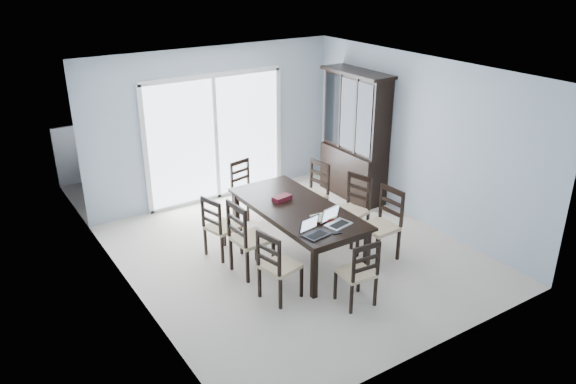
{
  "coord_description": "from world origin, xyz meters",
  "views": [
    {
      "loc": [
        -3.92,
        -5.79,
        3.95
      ],
      "look_at": [
        -0.15,
        0.0,
        1.01
      ],
      "focal_mm": 35.0,
      "sensor_mm": 36.0,
      "label": 1
    }
  ],
  "objects_px": {
    "chair_right_near": "(385,216)",
    "chair_end_near": "(361,267)",
    "cell_phone": "(337,233)",
    "chair_left_mid": "(245,231)",
    "chair_end_far": "(244,182)",
    "laptop_silver": "(338,221)",
    "chair_left_near": "(275,259)",
    "chair_right_mid": "(354,201)",
    "dining_table": "(297,212)",
    "laptop_dark": "(317,232)",
    "chair_left_far": "(217,221)",
    "hot_tub": "(172,162)",
    "china_hutch": "(355,137)",
    "chair_right_far": "(314,186)",
    "game_box": "(282,198)"
  },
  "relations": [
    {
      "from": "china_hutch",
      "to": "dining_table",
      "type": "bearing_deg",
      "value": -148.29
    },
    {
      "from": "chair_right_far",
      "to": "hot_tub",
      "type": "height_order",
      "value": "chair_right_far"
    },
    {
      "from": "chair_left_mid",
      "to": "chair_right_far",
      "type": "height_order",
      "value": "chair_left_mid"
    },
    {
      "from": "laptop_silver",
      "to": "chair_end_near",
      "type": "bearing_deg",
      "value": -118.17
    },
    {
      "from": "chair_left_near",
      "to": "china_hutch",
      "type": "bearing_deg",
      "value": 112.75
    },
    {
      "from": "chair_left_far",
      "to": "chair_right_mid",
      "type": "xyz_separation_m",
      "value": [
        1.94,
        -0.59,
        0.05
      ]
    },
    {
      "from": "chair_right_mid",
      "to": "chair_left_far",
      "type": "bearing_deg",
      "value": 58.92
    },
    {
      "from": "chair_left_mid",
      "to": "laptop_silver",
      "type": "bearing_deg",
      "value": 50.58
    },
    {
      "from": "chair_left_mid",
      "to": "hot_tub",
      "type": "bearing_deg",
      "value": 169.53
    },
    {
      "from": "chair_left_near",
      "to": "chair_left_far",
      "type": "xyz_separation_m",
      "value": [
        -0.09,
        1.35,
        -0.01
      ]
    },
    {
      "from": "dining_table",
      "to": "laptop_dark",
      "type": "xyz_separation_m",
      "value": [
        -0.28,
        -0.84,
        0.13
      ]
    },
    {
      "from": "hot_tub",
      "to": "chair_end_near",
      "type": "bearing_deg",
      "value": -85.82
    },
    {
      "from": "laptop_dark",
      "to": "cell_phone",
      "type": "bearing_deg",
      "value": -30.69
    },
    {
      "from": "cell_phone",
      "to": "chair_right_mid",
      "type": "bearing_deg",
      "value": 58.02
    },
    {
      "from": "laptop_dark",
      "to": "laptop_silver",
      "type": "xyz_separation_m",
      "value": [
        0.4,
        0.08,
        0.0
      ]
    },
    {
      "from": "laptop_dark",
      "to": "hot_tub",
      "type": "height_order",
      "value": "laptop_dark"
    },
    {
      "from": "chair_left_far",
      "to": "cell_phone",
      "type": "bearing_deg",
      "value": 17.0
    },
    {
      "from": "chair_right_near",
      "to": "chair_end_near",
      "type": "distance_m",
      "value": 1.32
    },
    {
      "from": "cell_phone",
      "to": "china_hutch",
      "type": "bearing_deg",
      "value": 63.36
    },
    {
      "from": "chair_left_near",
      "to": "chair_left_far",
      "type": "bearing_deg",
      "value": 171.45
    },
    {
      "from": "chair_end_far",
      "to": "cell_phone",
      "type": "xyz_separation_m",
      "value": [
        -0.1,
        -2.56,
        0.21
      ]
    },
    {
      "from": "chair_end_far",
      "to": "laptop_silver",
      "type": "distance_m",
      "value": 2.4
    },
    {
      "from": "dining_table",
      "to": "laptop_silver",
      "type": "height_order",
      "value": "laptop_silver"
    },
    {
      "from": "china_hutch",
      "to": "chair_right_far",
      "type": "distance_m",
      "value": 1.36
    },
    {
      "from": "chair_end_near",
      "to": "laptop_dark",
      "type": "distance_m",
      "value": 0.7
    },
    {
      "from": "chair_left_mid",
      "to": "chair_left_near",
      "type": "bearing_deg",
      "value": -3.47
    },
    {
      "from": "dining_table",
      "to": "game_box",
      "type": "height_order",
      "value": "game_box"
    },
    {
      "from": "chair_left_mid",
      "to": "hot_tub",
      "type": "distance_m",
      "value": 3.53
    },
    {
      "from": "chair_left_far",
      "to": "chair_end_far",
      "type": "bearing_deg",
      "value": 121.97
    },
    {
      "from": "dining_table",
      "to": "laptop_silver",
      "type": "distance_m",
      "value": 0.78
    },
    {
      "from": "chair_left_near",
      "to": "chair_end_far",
      "type": "relative_size",
      "value": 1.04
    },
    {
      "from": "chair_right_mid",
      "to": "laptop_silver",
      "type": "bearing_deg",
      "value": 115.95
    },
    {
      "from": "chair_left_far",
      "to": "chair_right_mid",
      "type": "bearing_deg",
      "value": 58.47
    },
    {
      "from": "china_hutch",
      "to": "chair_left_mid",
      "type": "distance_m",
      "value": 3.19
    },
    {
      "from": "chair_right_near",
      "to": "chair_right_far",
      "type": "bearing_deg",
      "value": 3.19
    },
    {
      "from": "dining_table",
      "to": "laptop_silver",
      "type": "xyz_separation_m",
      "value": [
        0.13,
        -0.76,
        0.13
      ]
    },
    {
      "from": "chair_left_near",
      "to": "chair_right_mid",
      "type": "distance_m",
      "value": 1.99
    },
    {
      "from": "cell_phone",
      "to": "chair_left_mid",
      "type": "bearing_deg",
      "value": 149.68
    },
    {
      "from": "game_box",
      "to": "hot_tub",
      "type": "relative_size",
      "value": 0.16
    },
    {
      "from": "chair_right_mid",
      "to": "laptop_silver",
      "type": "height_order",
      "value": "chair_right_mid"
    },
    {
      "from": "chair_right_near",
      "to": "chair_right_mid",
      "type": "xyz_separation_m",
      "value": [
        -0.01,
        0.65,
        -0.02
      ]
    },
    {
      "from": "china_hutch",
      "to": "chair_left_mid",
      "type": "height_order",
      "value": "china_hutch"
    },
    {
      "from": "chair_right_near",
      "to": "cell_phone",
      "type": "height_order",
      "value": "chair_right_near"
    },
    {
      "from": "chair_right_near",
      "to": "chair_end_near",
      "type": "relative_size",
      "value": 1.15
    },
    {
      "from": "chair_left_near",
      "to": "chair_left_mid",
      "type": "relative_size",
      "value": 0.9
    },
    {
      "from": "chair_left_far",
      "to": "hot_tub",
      "type": "distance_m",
      "value": 2.94
    },
    {
      "from": "chair_end_far",
      "to": "laptop_dark",
      "type": "height_order",
      "value": "chair_end_far"
    },
    {
      "from": "chair_right_far",
      "to": "chair_end_near",
      "type": "bearing_deg",
      "value": 149.92
    },
    {
      "from": "chair_left_far",
      "to": "hot_tub",
      "type": "xyz_separation_m",
      "value": [
        0.52,
        2.89,
        -0.11
      ]
    },
    {
      "from": "china_hutch",
      "to": "chair_end_near",
      "type": "distance_m",
      "value": 3.46
    }
  ]
}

